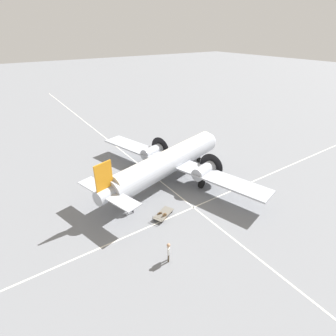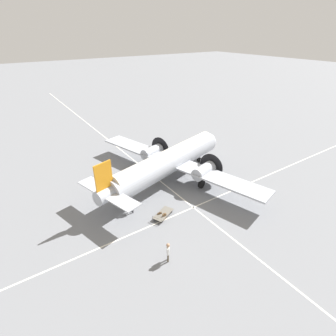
{
  "view_description": "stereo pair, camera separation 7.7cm",
  "coord_description": "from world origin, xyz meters",
  "views": [
    {
      "loc": [
        15.58,
        22.95,
        16.52
      ],
      "look_at": [
        0.0,
        0.0,
        1.73
      ],
      "focal_mm": 28.0,
      "sensor_mm": 36.0,
      "label": 1
    },
    {
      "loc": [
        15.51,
        22.99,
        16.52
      ],
      "look_at": [
        0.0,
        0.0,
        1.73
      ],
      "focal_mm": 28.0,
      "sensor_mm": 36.0,
      "label": 2
    }
  ],
  "objects": [
    {
      "name": "ground_plane",
      "position": [
        0.0,
        0.0,
        0.0
      ],
      "size": [
        300.0,
        300.0,
        0.0
      ],
      "primitive_type": "plane",
      "color": "slate"
    },
    {
      "name": "crew_foreground",
      "position": [
        7.06,
        10.47,
        1.11
      ],
      "size": [
        0.42,
        0.51,
        1.81
      ],
      "rotation": [
        0.0,
        0.0,
        -2.22
      ],
      "color": "#473D2D",
      "rests_on": "ground_plane"
    },
    {
      "name": "passenger_boarding",
      "position": [
        6.52,
        3.21,
        1.09
      ],
      "size": [
        0.32,
        0.59,
        1.74
      ],
      "rotation": [
        0.0,
        0.0,
        4.59
      ],
      "color": "#2D2D33",
      "rests_on": "ground_plane"
    },
    {
      "name": "apron_line_northsouth",
      "position": [
        0.89,
        0.0,
        0.0
      ],
      "size": [
        0.16,
        120.0,
        0.01
      ],
      "color": "silver",
      "rests_on": "ground_plane"
    },
    {
      "name": "apron_line_eastwest",
      "position": [
        0.0,
        6.06,
        0.0
      ],
      "size": [
        120.0,
        0.16,
        0.01
      ],
      "color": "silver",
      "rests_on": "ground_plane"
    },
    {
      "name": "airliner_main",
      "position": [
        -0.41,
        -0.12,
        2.58
      ],
      "size": [
        19.9,
        23.74,
        5.95
      ],
      "rotation": [
        0.0,
        0.0,
        3.42
      ],
      "color": "#ADB2BC",
      "rests_on": "ground_plane"
    },
    {
      "name": "suitcase_near_door",
      "position": [
        4.4,
        5.89,
        0.3
      ],
      "size": [
        0.37,
        0.16,
        0.63
      ],
      "color": "brown",
      "rests_on": "ground_plane"
    },
    {
      "name": "baggage_cart",
      "position": [
        4.31,
        5.51,
        0.28
      ],
      "size": [
        2.6,
        1.98,
        0.56
      ],
      "rotation": [
        0.0,
        0.0,
        3.58
      ],
      "color": "#6B665B",
      "rests_on": "ground_plane"
    },
    {
      "name": "suitcase_upright_spare",
      "position": [
        4.61,
        5.34,
        0.22
      ],
      "size": [
        0.42,
        0.19,
        0.48
      ],
      "color": "#47331E",
      "rests_on": "ground_plane"
    }
  ]
}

